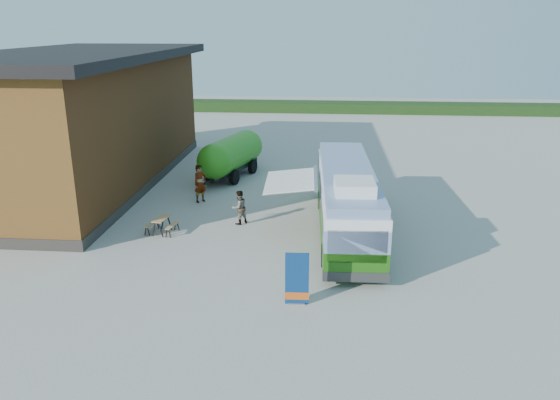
# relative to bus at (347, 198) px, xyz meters

# --- Properties ---
(ground) EXTENTS (100.00, 100.00, 0.00)m
(ground) POSITION_rel_bus_xyz_m (-4.30, -3.09, -1.62)
(ground) COLOR #BCB7AD
(ground) RESTS_ON ground
(barn) EXTENTS (9.60, 21.20, 7.50)m
(barn) POSITION_rel_bus_xyz_m (-14.80, 6.91, 1.97)
(barn) COLOR brown
(barn) RESTS_ON ground
(hedge) EXTENTS (40.00, 3.00, 1.00)m
(hedge) POSITION_rel_bus_xyz_m (3.70, 34.91, -1.12)
(hedge) COLOR #264419
(hedge) RESTS_ON ground
(bus) EXTENTS (2.76, 11.15, 3.40)m
(bus) POSITION_rel_bus_xyz_m (0.00, 0.00, 0.00)
(bus) COLOR #307112
(bus) RESTS_ON ground
(awning) EXTENTS (2.43, 3.80, 0.48)m
(awning) POSITION_rel_bus_xyz_m (-2.28, 0.05, 0.86)
(awning) COLOR white
(awning) RESTS_ON ground
(banner) EXTENTS (0.81, 0.20, 1.85)m
(banner) POSITION_rel_bus_xyz_m (-1.80, -6.68, -0.87)
(banner) COLOR navy
(banner) RESTS_ON ground
(picnic_table) EXTENTS (1.38, 1.27, 0.70)m
(picnic_table) POSITION_rel_bus_xyz_m (-8.16, -0.73, -1.10)
(picnic_table) COLOR tan
(picnic_table) RESTS_ON ground
(person_a) EXTENTS (0.84, 0.86, 1.99)m
(person_a) POSITION_rel_bus_xyz_m (-7.43, 3.80, -0.63)
(person_a) COLOR #999999
(person_a) RESTS_ON ground
(person_b) EXTENTS (0.99, 0.98, 1.61)m
(person_b) POSITION_rel_bus_xyz_m (-4.90, 0.73, -0.82)
(person_b) COLOR #999999
(person_b) RESTS_ON ground
(slurry_tanker) EXTENTS (3.21, 6.61, 2.51)m
(slurry_tanker) POSITION_rel_bus_xyz_m (-6.60, 8.63, -0.18)
(slurry_tanker) COLOR #308F1A
(slurry_tanker) RESTS_ON ground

